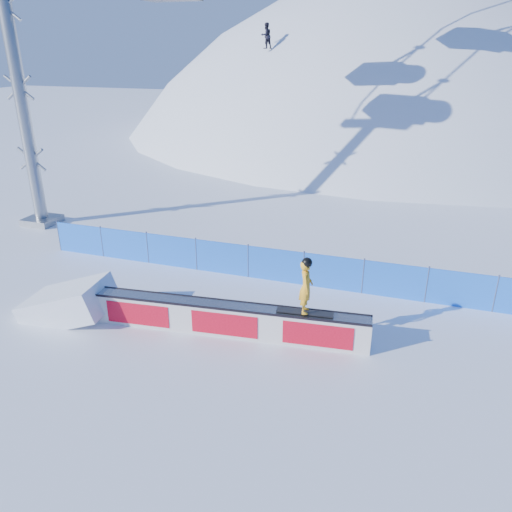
% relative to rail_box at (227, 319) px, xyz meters
% --- Properties ---
extents(ground, '(160.00, 160.00, 0.00)m').
position_rel_rail_box_xyz_m(ground, '(2.32, -0.71, -0.47)').
color(ground, white).
rests_on(ground, ground).
extents(snow_hill, '(64.00, 64.00, 64.00)m').
position_rel_rail_box_xyz_m(snow_hill, '(2.32, 41.29, -18.47)').
color(snow_hill, silver).
rests_on(snow_hill, ground).
extents(safety_fence, '(22.05, 0.05, 1.30)m').
position_rel_rail_box_xyz_m(safety_fence, '(2.32, 3.79, 0.13)').
color(safety_fence, blue).
rests_on(safety_fence, ground).
extents(rail_box, '(8.00, 1.35, 0.96)m').
position_rel_rail_box_xyz_m(rail_box, '(0.00, 0.00, 0.00)').
color(rail_box, silver).
rests_on(rail_box, ground).
extents(snow_ramp, '(2.83, 1.93, 1.67)m').
position_rel_rail_box_xyz_m(snow_ramp, '(-4.97, -0.49, -0.47)').
color(snow_ramp, white).
rests_on(snow_ramp, ground).
extents(snowboarder, '(1.56, 0.60, 1.61)m').
position_rel_rail_box_xyz_m(snowboarder, '(2.19, 0.22, 1.28)').
color(snowboarder, black).
rests_on(snowboarder, rail_box).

